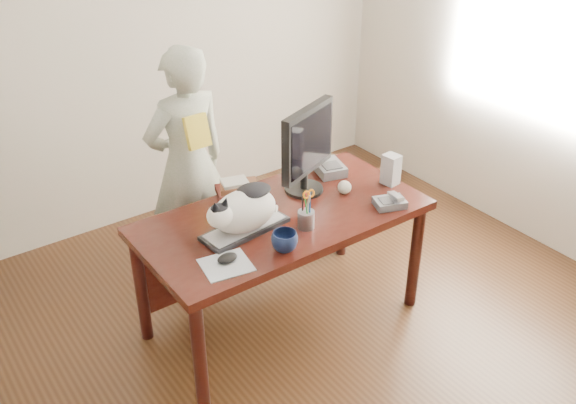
# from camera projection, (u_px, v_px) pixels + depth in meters

# --- Properties ---
(room) EXTENTS (4.50, 4.50, 4.50)m
(room) POSITION_uv_depth(u_px,v_px,m) (361.00, 155.00, 2.82)
(room) COLOR black
(room) RESTS_ON ground
(desk) EXTENTS (1.60, 0.80, 0.75)m
(desk) POSITION_uv_depth(u_px,v_px,m) (275.00, 230.00, 3.67)
(desk) COLOR black
(desk) RESTS_ON ground
(keyboard) EXTENTS (0.50, 0.24, 0.03)m
(keyboard) POSITION_uv_depth(u_px,v_px,m) (245.00, 228.00, 3.39)
(keyboard) COLOR black
(keyboard) RESTS_ON desk
(cat) EXTENTS (0.47, 0.28, 0.27)m
(cat) POSITION_uv_depth(u_px,v_px,m) (242.00, 210.00, 3.31)
(cat) COLOR white
(cat) RESTS_ON keyboard
(monitor) EXTENTS (0.45, 0.29, 0.52)m
(monitor) POSITION_uv_depth(u_px,v_px,m) (307.00, 146.00, 3.61)
(monitor) COLOR black
(monitor) RESTS_ON desk
(pen_cup) EXTENTS (0.10, 0.09, 0.23)m
(pen_cup) POSITION_uv_depth(u_px,v_px,m) (306.00, 217.00, 3.39)
(pen_cup) COLOR gray
(pen_cup) RESTS_ON desk
(mousepad) EXTENTS (0.27, 0.25, 0.01)m
(mousepad) POSITION_uv_depth(u_px,v_px,m) (226.00, 265.00, 3.12)
(mousepad) COLOR silver
(mousepad) RESTS_ON desk
(mouse) EXTENTS (0.12, 0.08, 0.04)m
(mouse) POSITION_uv_depth(u_px,v_px,m) (227.00, 258.00, 3.13)
(mouse) COLOR black
(mouse) RESTS_ON mousepad
(coffee_mug) EXTENTS (0.18, 0.18, 0.11)m
(coffee_mug) POSITION_uv_depth(u_px,v_px,m) (285.00, 241.00, 3.21)
(coffee_mug) COLOR #0D1737
(coffee_mug) RESTS_ON desk
(phone) EXTENTS (0.20, 0.17, 0.08)m
(phone) POSITION_uv_depth(u_px,v_px,m) (390.00, 202.00, 3.60)
(phone) COLOR #5B5B60
(phone) RESTS_ON desk
(speaker) EXTENTS (0.09, 0.10, 0.19)m
(speaker) POSITION_uv_depth(u_px,v_px,m) (391.00, 169.00, 3.80)
(speaker) COLOR #9E9EA0
(speaker) RESTS_ON desk
(baseball) EXTENTS (0.08, 0.08, 0.08)m
(baseball) POSITION_uv_depth(u_px,v_px,m) (344.00, 187.00, 3.72)
(baseball) COLOR beige
(baseball) RESTS_ON desk
(book_stack) EXTENTS (0.28, 0.25, 0.09)m
(book_stack) POSITION_uv_depth(u_px,v_px,m) (237.00, 188.00, 3.72)
(book_stack) COLOR #4E1A14
(book_stack) RESTS_ON desk
(calculator) EXTENTS (0.21, 0.25, 0.07)m
(calculator) POSITION_uv_depth(u_px,v_px,m) (329.00, 168.00, 3.96)
(calculator) COLOR #5B5B60
(calculator) RESTS_ON desk
(person) EXTENTS (0.57, 0.39, 1.53)m
(person) POSITION_uv_depth(u_px,v_px,m) (187.00, 164.00, 4.03)
(person) COLOR beige
(person) RESTS_ON ground
(held_book) EXTENTS (0.15, 0.09, 0.20)m
(held_book) POSITION_uv_depth(u_px,v_px,m) (197.00, 132.00, 3.77)
(held_book) COLOR gold
(held_book) RESTS_ON person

